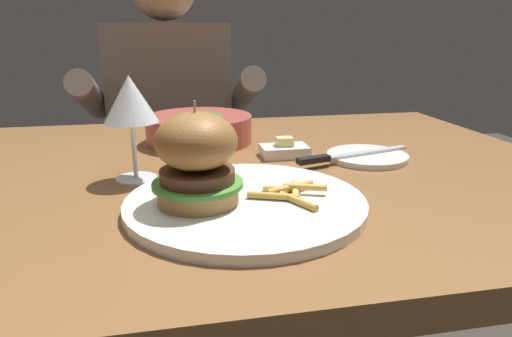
# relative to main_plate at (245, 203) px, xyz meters

# --- Properties ---
(dining_table) EXTENTS (1.16, 0.84, 0.74)m
(dining_table) POSITION_rel_main_plate_xyz_m (0.02, 0.19, -0.10)
(dining_table) COLOR brown
(dining_table) RESTS_ON ground
(main_plate) EXTENTS (0.31, 0.31, 0.01)m
(main_plate) POSITION_rel_main_plate_xyz_m (0.00, 0.00, 0.00)
(main_plate) COLOR white
(main_plate) RESTS_ON dining_table
(burger_sandwich) EXTENTS (0.11, 0.11, 0.13)m
(burger_sandwich) POSITION_rel_main_plate_xyz_m (-0.06, -0.00, 0.06)
(burger_sandwich) COLOR #B78447
(burger_sandwich) RESTS_ON main_plate
(fries_pile) EXTENTS (0.11, 0.10, 0.01)m
(fries_pile) POSITION_rel_main_plate_xyz_m (0.06, -0.00, 0.01)
(fries_pile) COLOR gold
(fries_pile) RESTS_ON main_plate
(wine_glass) EXTENTS (0.08, 0.08, 0.16)m
(wine_glass) POSITION_rel_main_plate_xyz_m (-0.15, 0.15, 0.11)
(wine_glass) COLOR silver
(wine_glass) RESTS_ON dining_table
(bread_plate) EXTENTS (0.14, 0.14, 0.01)m
(bread_plate) POSITION_rel_main_plate_xyz_m (0.25, 0.18, -0.00)
(bread_plate) COLOR white
(bread_plate) RESTS_ON dining_table
(table_knife) EXTENTS (0.23, 0.08, 0.01)m
(table_knife) POSITION_rel_main_plate_xyz_m (0.21, 0.17, 0.01)
(table_knife) COLOR silver
(table_knife) RESTS_ON bread_plate
(butter_dish) EXTENTS (0.09, 0.06, 0.04)m
(butter_dish) POSITION_rel_main_plate_xyz_m (0.11, 0.23, 0.00)
(butter_dish) COLOR white
(butter_dish) RESTS_ON dining_table
(soup_bowl) EXTENTS (0.22, 0.22, 0.06)m
(soup_bowl) POSITION_rel_main_plate_xyz_m (-0.03, 0.37, 0.02)
(soup_bowl) COLOR #B24C42
(soup_bowl) RESTS_ON dining_table
(diner_person) EXTENTS (0.51, 0.36, 1.18)m
(diner_person) POSITION_rel_main_plate_xyz_m (-0.08, 0.88, -0.18)
(diner_person) COLOR #282833
(diner_person) RESTS_ON ground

